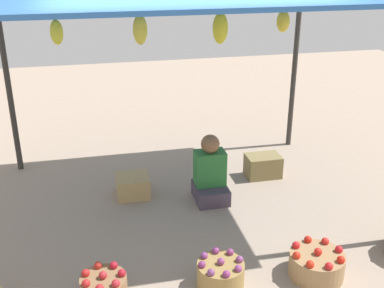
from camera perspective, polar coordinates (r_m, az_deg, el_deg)
ground_plane at (r=5.55m, az=-1.42°, el=-6.62°), size 14.00×14.00×0.00m
market_stall_structure at (r=4.87m, az=-1.63°, el=16.25°), size 4.04×2.83×2.30m
vendor_person at (r=5.44m, az=2.18°, el=-3.73°), size 0.36×0.44×0.78m
basket_purple_onions at (r=4.22m, az=3.41°, el=-15.27°), size 0.40×0.40×0.30m
basket_red_tomatoes at (r=4.48m, az=14.58°, el=-13.66°), size 0.48×0.48×0.29m
wooden_crate_near_vendor at (r=6.09m, az=8.43°, el=-2.59°), size 0.42×0.29×0.28m
wooden_crate_stacked_rear at (r=5.63m, az=-7.03°, el=-4.94°), size 0.37×0.35×0.24m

